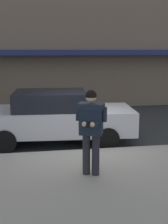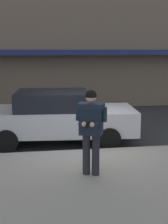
% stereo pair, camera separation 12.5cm
% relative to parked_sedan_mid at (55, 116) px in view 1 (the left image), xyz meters
% --- Properties ---
extents(ground_plane, '(80.00, 80.00, 0.00)m').
position_rel_parked_sedan_mid_xyz_m(ground_plane, '(0.80, -1.02, -0.79)').
color(ground_plane, '#2B2D30').
extents(sidewalk, '(32.00, 5.30, 0.14)m').
position_rel_parked_sedan_mid_xyz_m(sidewalk, '(1.80, -3.87, -0.72)').
color(sidewalk, '#99968E').
rests_on(sidewalk, ground).
extents(curb_paint_line, '(28.00, 0.12, 0.01)m').
position_rel_parked_sedan_mid_xyz_m(curb_paint_line, '(1.80, -0.97, -0.79)').
color(curb_paint_line, silver).
rests_on(curb_paint_line, ground).
extents(parked_sedan_mid, '(4.62, 2.18, 1.54)m').
position_rel_parked_sedan_mid_xyz_m(parked_sedan_mid, '(0.00, 0.00, 0.00)').
color(parked_sedan_mid, silver).
rests_on(parked_sedan_mid, ground).
extents(man_texting_on_phone, '(0.61, 0.65, 1.81)m').
position_rel_parked_sedan_mid_xyz_m(man_texting_on_phone, '(0.52, -2.92, 0.46)').
color(man_texting_on_phone, '#23232B').
rests_on(man_texting_on_phone, sidewalk).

